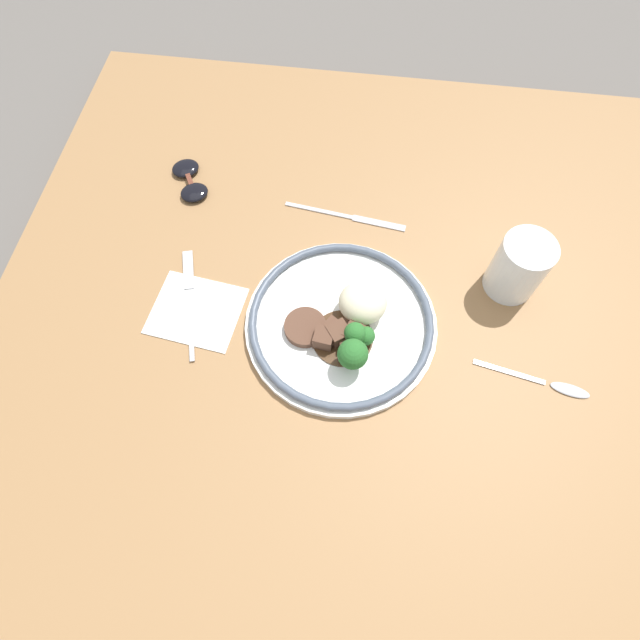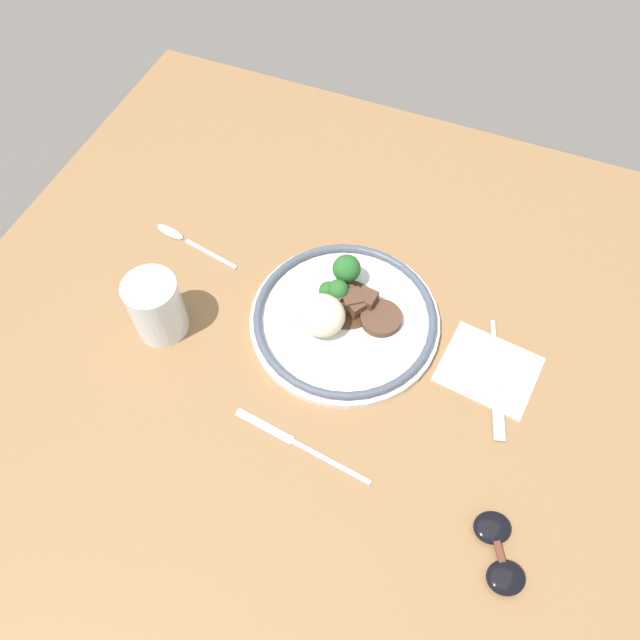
{
  "view_description": "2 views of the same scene",
  "coord_description": "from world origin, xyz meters",
  "px_view_note": "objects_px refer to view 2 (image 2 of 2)",
  "views": [
    {
      "loc": [
        -0.01,
        -0.36,
        0.72
      ],
      "look_at": [
        -0.05,
        -0.05,
        0.08
      ],
      "focal_mm": 28.0,
      "sensor_mm": 36.0,
      "label": 1
    },
    {
      "loc": [
        -0.18,
        0.45,
        0.84
      ],
      "look_at": [
        0.01,
        -0.01,
        0.07
      ],
      "focal_mm": 35.0,
      "sensor_mm": 36.0,
      "label": 2
    }
  ],
  "objects_px": {
    "juice_glass": "(157,309)",
    "knife": "(296,443)",
    "spoon": "(180,237)",
    "plate": "(343,315)",
    "fork": "(497,390)",
    "sunglasses": "(499,552)"
  },
  "relations": [
    {
      "from": "spoon",
      "to": "plate",
      "type": "bearing_deg",
      "value": -178.56
    },
    {
      "from": "plate",
      "to": "juice_glass",
      "type": "bearing_deg",
      "value": 23.73
    },
    {
      "from": "juice_glass",
      "to": "sunglasses",
      "type": "xyz_separation_m",
      "value": [
        -0.54,
        0.14,
        -0.04
      ]
    },
    {
      "from": "juice_glass",
      "to": "sunglasses",
      "type": "bearing_deg",
      "value": 166.01
    },
    {
      "from": "plate",
      "to": "sunglasses",
      "type": "height_order",
      "value": "plate"
    },
    {
      "from": "juice_glass",
      "to": "spoon",
      "type": "bearing_deg",
      "value": -69.43
    },
    {
      "from": "plate",
      "to": "knife",
      "type": "xyz_separation_m",
      "value": [
        -0.01,
        0.21,
        -0.02
      ]
    },
    {
      "from": "spoon",
      "to": "fork",
      "type": "bearing_deg",
      "value": -177.2
    },
    {
      "from": "spoon",
      "to": "sunglasses",
      "type": "height_order",
      "value": "sunglasses"
    },
    {
      "from": "fork",
      "to": "knife",
      "type": "height_order",
      "value": "fork"
    },
    {
      "from": "fork",
      "to": "sunglasses",
      "type": "distance_m",
      "value": 0.22
    },
    {
      "from": "juice_glass",
      "to": "spoon",
      "type": "distance_m",
      "value": 0.18
    },
    {
      "from": "fork",
      "to": "sunglasses",
      "type": "xyz_separation_m",
      "value": [
        -0.05,
        0.22,
        0.0
      ]
    },
    {
      "from": "spoon",
      "to": "sunglasses",
      "type": "bearing_deg",
      "value": 164.88
    },
    {
      "from": "plate",
      "to": "juice_glass",
      "type": "distance_m",
      "value": 0.27
    },
    {
      "from": "juice_glass",
      "to": "knife",
      "type": "distance_m",
      "value": 0.28
    },
    {
      "from": "fork",
      "to": "knife",
      "type": "xyz_separation_m",
      "value": [
        0.23,
        0.18,
        -0.0
      ]
    },
    {
      "from": "juice_glass",
      "to": "knife",
      "type": "relative_size",
      "value": 0.49
    },
    {
      "from": "knife",
      "to": "spoon",
      "type": "height_order",
      "value": "spoon"
    },
    {
      "from": "knife",
      "to": "plate",
      "type": "bearing_deg",
      "value": -79.44
    },
    {
      "from": "plate",
      "to": "knife",
      "type": "distance_m",
      "value": 0.21
    },
    {
      "from": "spoon",
      "to": "knife",
      "type": "bearing_deg",
      "value": 152.1
    }
  ]
}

